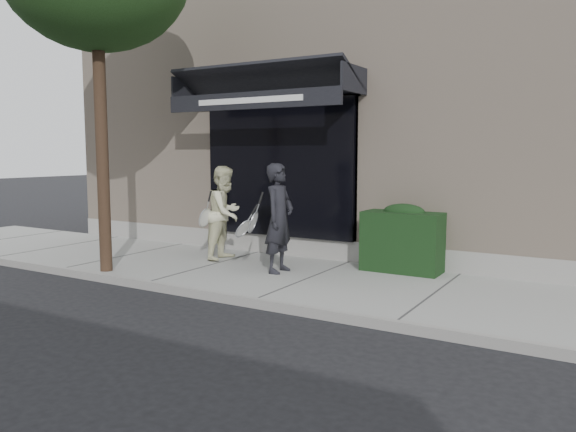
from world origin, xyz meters
The scene contains 7 objects.
ground centered at (0.00, 0.00, 0.00)m, with size 80.00×80.00×0.00m, color black.
sidewalk centered at (0.00, 0.00, 0.06)m, with size 20.00×3.00×0.12m, color #969792.
curb centered at (0.00, -1.55, 0.07)m, with size 20.00×0.10×0.14m, color gray.
building_facade centered at (-0.01, 4.96, 2.74)m, with size 14.30×8.04×5.64m.
hedge centered at (1.10, 1.25, 0.66)m, with size 1.30×0.70×1.14m.
pedestrian_front centered at (-0.64, 0.10, 1.02)m, with size 0.81×0.87×1.81m.
pedestrian_back centered at (-2.11, 0.59, 0.99)m, with size 0.73×0.94×1.74m.
Camera 1 is at (4.19, -7.72, 2.10)m, focal length 35.00 mm.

